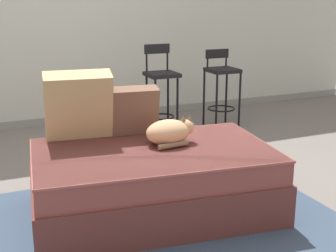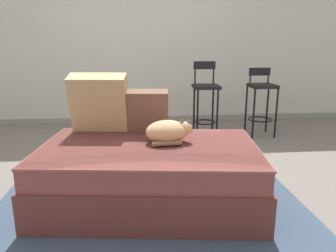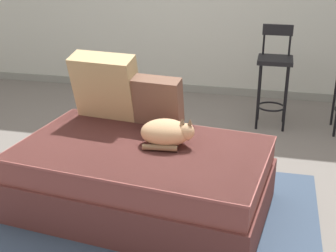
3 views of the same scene
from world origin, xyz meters
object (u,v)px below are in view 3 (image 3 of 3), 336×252
object	(u,v)px
couch	(143,178)
throw_pillow_middle	(158,101)
cat	(167,133)
throw_pillow_corner	(106,86)
bar_stool_near_window	(274,71)

from	to	relation	value
couch	throw_pillow_middle	bearing A→B (deg)	88.96
cat	throw_pillow_middle	bearing A→B (deg)	114.02
couch	throw_pillow_middle	world-z (taller)	throw_pillow_middle
throw_pillow_corner	bar_stool_near_window	xyz separation A→B (m)	(1.18, 1.31, -0.16)
throw_pillow_middle	throw_pillow_corner	bearing A→B (deg)	173.06
couch	throw_pillow_middle	xyz separation A→B (m)	(0.01, 0.39, 0.41)
couch	cat	distance (m)	0.35
couch	cat	world-z (taller)	cat
couch	throw_pillow_middle	distance (m)	0.57
throw_pillow_middle	cat	xyz separation A→B (m)	(0.14, -0.32, -0.10)
throw_pillow_corner	throw_pillow_middle	bearing A→B (deg)	-6.94
throw_pillow_middle	cat	distance (m)	0.37
couch	cat	bearing A→B (deg)	24.54
throw_pillow_middle	bar_stool_near_window	size ratio (longest dim) A/B	0.38
couch	bar_stool_near_window	size ratio (longest dim) A/B	1.80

